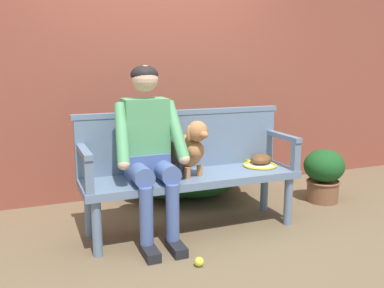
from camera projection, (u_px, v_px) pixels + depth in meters
The scene contains 14 objects.
ground_plane at pixel (192, 230), 3.48m from camera, with size 40.00×40.00×0.00m, color brown.
brick_garden_fence at pixel (148, 78), 4.38m from camera, with size 8.00×0.30×2.41m, color brown.
hedge_bush_mid_left at pixel (173, 164), 4.24m from camera, with size 1.01×0.78×0.70m, color #1E5B23.
hedge_bush_mid_right at pixel (196, 155), 4.30m from camera, with size 1.13×1.02×0.85m, color #1E5B23.
garden_bench at pixel (192, 182), 3.40m from camera, with size 1.77×0.50×0.48m.
bench_backrest at pixel (182, 139), 3.54m from camera, with size 1.81×0.06×0.50m.
bench_armrest_left_end at pixel (86, 162), 2.96m from camera, with size 0.06×0.50×0.28m.
bench_armrest_right_end at pixel (288, 144), 3.58m from camera, with size 0.06×0.50×0.28m.
person_seated at pixel (149, 145), 3.19m from camera, with size 0.56×0.65×1.35m.
dog_on_bench at pixel (189, 148), 3.31m from camera, with size 0.29×0.45×0.45m.
tennis_racket at pixel (258, 165), 3.67m from camera, with size 0.33×0.58×0.03m.
baseball_glove at pixel (261, 159), 3.72m from camera, with size 0.22×0.17×0.09m, color brown.
tennis_ball at pixel (199, 262), 2.85m from camera, with size 0.07×0.07×0.07m, color #CCDB33.
potted_plant at pixel (324, 173), 4.14m from camera, with size 0.40×0.40×0.53m.
Camera 1 is at (-1.22, -3.04, 1.37)m, focal length 39.21 mm.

